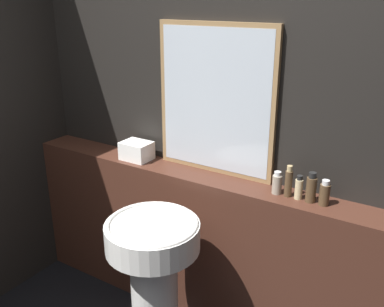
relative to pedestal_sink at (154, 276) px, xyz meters
name	(u,v)px	position (x,y,z in m)	size (l,w,h in m)	color
wall_back	(202,115)	(-0.09, 0.61, 0.69)	(8.00, 0.06, 2.50)	black
vanity_counter	(189,243)	(-0.09, 0.47, -0.09)	(2.25, 0.22, 0.95)	#422319
pedestal_sink	(154,276)	(0.00, 0.00, 0.00)	(0.47, 0.47, 0.87)	silver
mirror	(215,101)	(0.02, 0.56, 0.80)	(0.70, 0.03, 0.83)	#937047
towel_stack	(137,151)	(-0.47, 0.47, 0.44)	(0.18, 0.14, 0.11)	white
shampoo_bottle	(277,183)	(0.44, 0.47, 0.44)	(0.05, 0.05, 0.12)	gray
conditioner_bottle	(289,182)	(0.50, 0.47, 0.46)	(0.04, 0.04, 0.16)	#4C3823
lotion_bottle	(299,188)	(0.56, 0.47, 0.44)	(0.04, 0.04, 0.12)	#C6B284
body_wash_bottle	(311,188)	(0.62, 0.47, 0.46)	(0.05, 0.05, 0.15)	#4C3823
hand_soap_bottle	(325,194)	(0.68, 0.47, 0.44)	(0.05, 0.05, 0.13)	#4C3823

